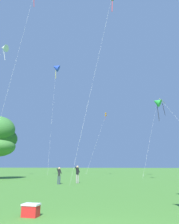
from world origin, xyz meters
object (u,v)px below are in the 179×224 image
Objects in this scene: person_far_back at (77,173)px; picnic_cooler at (31,210)px; kite_orange_box at (105,116)px; kite_white_distant at (4,48)px; person_near_tree at (59,174)px; kite_blue_delta at (56,68)px; kite_green_small at (157,102)px; kite_yellow_diamond at (165,106)px.

picnic_cooler is (2.71, -14.60, -0.84)m from person_far_back.
kite_orange_box is 0.65× the size of kite_white_distant.
kite_white_distant is (-13.83, -21.55, 7.68)m from kite_orange_box.
kite_white_distant reaches higher than picnic_cooler.
kite_blue_delta is at bearing 115.07° from person_near_tree.
kite_white_distant is (-25.14, -10.99, 8.21)m from kite_green_small.
person_far_back is (-9.96, -16.70, -12.01)m from kite_green_small.
kite_orange_box is 8.88× the size of person_near_tree.
kite_blue_delta reaches higher than person_near_tree.
picnic_cooler is at bearing -67.25° from kite_blue_delta.
person_far_back is (15.18, -5.71, -20.22)m from kite_white_distant.
person_far_back is at bearing -87.15° from kite_orange_box.
kite_green_small reaches higher than person_near_tree.
person_far_back is at bearing -120.79° from kite_green_small.
kite_blue_delta reaches higher than kite_orange_box.
person_near_tree is (-11.36, -18.33, -12.10)m from kite_green_small.
person_far_back is (1.36, -27.26, -12.54)m from kite_orange_box.
kite_green_small reaches higher than kite_yellow_diamond.
kite_yellow_diamond is 15.40m from person_near_tree.
picnic_cooler is at bearing -48.62° from kite_white_distant.
kite_white_distant is 27.91m from kite_yellow_diamond.
kite_blue_delta is 16.03× the size of person_far_back.
kite_green_small is (24.17, -9.08, -14.15)m from kite_blue_delta.
kite_yellow_diamond is (25.10, -0.76, -12.20)m from kite_white_distant.
kite_white_distant reaches higher than kite_orange_box.
kite_orange_box reaches higher than kite_yellow_diamond.
kite_blue_delta is 17.53× the size of person_near_tree.
kite_orange_box is at bearing 136.97° from kite_green_small.
kite_green_small is at bearing 23.62° from kite_white_distant.
kite_white_distant reaches higher than kite_green_small.
kite_white_distant is 34.30m from picnic_cooler.
person_far_back reaches higher than person_near_tree.
kite_green_small is 23.46× the size of picnic_cooler.
kite_blue_delta is 51.44m from picnic_cooler.
kite_blue_delta is 1.29× the size of kite_white_distant.
person_near_tree is (12.82, -27.41, -26.25)m from kite_blue_delta.
kite_orange_box reaches higher than kite_green_small.
person_near_tree is at bearing 107.58° from picnic_cooler.
person_near_tree is at bearing -28.03° from kite_white_distant.
kite_green_small is 12.41m from kite_yellow_diamond.
kite_white_distant is at bearing -92.75° from kite_blue_delta.
picnic_cooler is (4.07, -41.86, -13.38)m from kite_orange_box.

